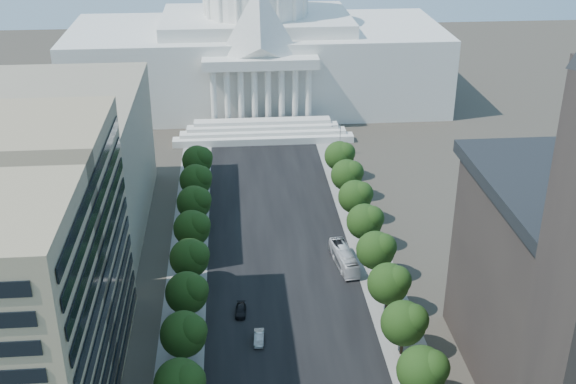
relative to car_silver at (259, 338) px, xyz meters
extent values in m
cube|color=black|center=(5.68, 36.80, -0.79)|extent=(30.00, 260.00, 0.01)
cube|color=gray|center=(-13.32, 36.80, -0.79)|extent=(8.00, 260.00, 0.02)
cube|color=gray|center=(24.68, 36.80, -0.79)|extent=(8.00, 260.00, 0.02)
cube|color=white|center=(5.68, 131.80, 11.71)|extent=(120.00, 50.00, 25.00)
cube|color=white|center=(5.68, 131.80, 26.21)|extent=(60.00, 40.00, 4.00)
cube|color=white|center=(5.68, 104.80, 19.71)|extent=(34.00, 8.00, 3.00)
cube|color=gray|center=(-42.32, 46.80, 14.21)|extent=(38.00, 52.00, 30.00)
sphere|color=black|center=(-12.32, -17.20, 5.38)|extent=(7.60, 7.60, 7.60)
sphere|color=black|center=(-10.99, -17.96, 6.52)|extent=(5.32, 5.32, 5.32)
cylinder|color=#33261C|center=(-12.32, -5.20, 0.68)|extent=(0.56, 0.56, 2.94)
sphere|color=black|center=(-12.32, -5.20, 5.38)|extent=(7.60, 7.60, 7.60)
sphere|color=black|center=(-10.99, -5.96, 6.52)|extent=(5.32, 5.32, 5.32)
cylinder|color=#33261C|center=(-12.32, 6.80, 0.68)|extent=(0.56, 0.56, 2.94)
sphere|color=black|center=(-12.32, 6.80, 5.38)|extent=(7.60, 7.60, 7.60)
sphere|color=black|center=(-10.99, 6.04, 6.52)|extent=(5.32, 5.32, 5.32)
cylinder|color=#33261C|center=(-12.32, 18.80, 0.68)|extent=(0.56, 0.56, 2.94)
sphere|color=black|center=(-12.32, 18.80, 5.38)|extent=(7.60, 7.60, 7.60)
sphere|color=black|center=(-10.99, 18.04, 6.52)|extent=(5.32, 5.32, 5.32)
cylinder|color=#33261C|center=(-12.32, 30.80, 0.68)|extent=(0.56, 0.56, 2.94)
sphere|color=black|center=(-12.32, 30.80, 5.38)|extent=(7.60, 7.60, 7.60)
sphere|color=black|center=(-10.99, 30.04, 6.52)|extent=(5.32, 5.32, 5.32)
cylinder|color=#33261C|center=(-12.32, 42.80, 0.68)|extent=(0.56, 0.56, 2.94)
sphere|color=black|center=(-12.32, 42.80, 5.38)|extent=(7.60, 7.60, 7.60)
sphere|color=black|center=(-10.99, 42.04, 6.52)|extent=(5.32, 5.32, 5.32)
cylinder|color=#33261C|center=(-12.32, 54.80, 0.68)|extent=(0.56, 0.56, 2.94)
sphere|color=black|center=(-12.32, 54.80, 5.38)|extent=(7.60, 7.60, 7.60)
sphere|color=black|center=(-10.99, 54.04, 6.52)|extent=(5.32, 5.32, 5.32)
cylinder|color=#33261C|center=(-12.32, 66.80, 0.68)|extent=(0.56, 0.56, 2.94)
sphere|color=black|center=(-12.32, 66.80, 5.38)|extent=(7.60, 7.60, 7.60)
sphere|color=black|center=(-10.99, 66.04, 6.52)|extent=(5.32, 5.32, 5.32)
sphere|color=black|center=(23.68, -17.20, 5.38)|extent=(7.60, 7.60, 7.60)
sphere|color=black|center=(25.01, -17.96, 6.52)|extent=(5.32, 5.32, 5.32)
cylinder|color=#33261C|center=(23.68, -5.20, 0.68)|extent=(0.56, 0.56, 2.94)
sphere|color=black|center=(23.68, -5.20, 5.38)|extent=(7.60, 7.60, 7.60)
sphere|color=black|center=(25.01, -5.96, 6.52)|extent=(5.32, 5.32, 5.32)
cylinder|color=#33261C|center=(23.68, 6.80, 0.68)|extent=(0.56, 0.56, 2.94)
sphere|color=black|center=(23.68, 6.80, 5.38)|extent=(7.60, 7.60, 7.60)
sphere|color=black|center=(25.01, 6.04, 6.52)|extent=(5.32, 5.32, 5.32)
cylinder|color=#33261C|center=(23.68, 18.80, 0.68)|extent=(0.56, 0.56, 2.94)
sphere|color=black|center=(23.68, 18.80, 5.38)|extent=(7.60, 7.60, 7.60)
sphere|color=black|center=(25.01, 18.04, 6.52)|extent=(5.32, 5.32, 5.32)
cylinder|color=#33261C|center=(23.68, 30.80, 0.68)|extent=(0.56, 0.56, 2.94)
sphere|color=black|center=(23.68, 30.80, 5.38)|extent=(7.60, 7.60, 7.60)
sphere|color=black|center=(25.01, 30.04, 6.52)|extent=(5.32, 5.32, 5.32)
cylinder|color=#33261C|center=(23.68, 42.80, 0.68)|extent=(0.56, 0.56, 2.94)
sphere|color=black|center=(23.68, 42.80, 5.38)|extent=(7.60, 7.60, 7.60)
sphere|color=black|center=(25.01, 42.04, 6.52)|extent=(5.32, 5.32, 5.32)
cylinder|color=#33261C|center=(23.68, 54.80, 0.68)|extent=(0.56, 0.56, 2.94)
sphere|color=black|center=(23.68, 54.80, 5.38)|extent=(7.60, 7.60, 7.60)
sphere|color=black|center=(25.01, 54.04, 6.52)|extent=(5.32, 5.32, 5.32)
cylinder|color=#33261C|center=(23.68, 66.80, 0.68)|extent=(0.56, 0.56, 2.94)
sphere|color=black|center=(23.68, 66.80, 5.38)|extent=(7.60, 7.60, 7.60)
sphere|color=black|center=(25.01, 66.04, 6.52)|extent=(5.32, 5.32, 5.32)
cylinder|color=gray|center=(26.18, -18.20, 3.71)|extent=(0.18, 0.18, 9.00)
cylinder|color=gray|center=(24.98, -18.20, 8.01)|extent=(2.40, 0.14, 0.14)
sphere|color=gray|center=(23.88, -18.20, 7.91)|extent=(0.44, 0.44, 0.44)
cylinder|color=gray|center=(26.18, 6.80, 3.71)|extent=(0.18, 0.18, 9.00)
cylinder|color=gray|center=(24.98, 6.80, 8.01)|extent=(2.40, 0.14, 0.14)
sphere|color=gray|center=(23.88, 6.80, 7.91)|extent=(0.44, 0.44, 0.44)
cylinder|color=gray|center=(26.18, 31.80, 3.71)|extent=(0.18, 0.18, 9.00)
cylinder|color=gray|center=(24.98, 31.80, 8.01)|extent=(2.40, 0.14, 0.14)
sphere|color=gray|center=(23.88, 31.80, 7.91)|extent=(0.44, 0.44, 0.44)
cylinder|color=gray|center=(26.18, 56.80, 3.71)|extent=(0.18, 0.18, 9.00)
cylinder|color=gray|center=(24.98, 56.80, 8.01)|extent=(2.40, 0.14, 0.14)
sphere|color=gray|center=(23.88, 56.80, 7.91)|extent=(0.44, 0.44, 0.44)
cylinder|color=gray|center=(26.18, 81.80, 3.71)|extent=(0.18, 0.18, 9.00)
cylinder|color=gray|center=(24.98, 81.80, 8.01)|extent=(2.40, 0.14, 0.14)
sphere|color=gray|center=(23.88, 81.80, 7.91)|extent=(0.44, 0.44, 0.44)
imported|color=#9EA1A6|center=(0.00, 0.00, 0.00)|extent=(1.99, 4.87, 1.57)
imported|color=black|center=(-2.93, 8.49, -0.11)|extent=(2.20, 4.76, 1.35)
imported|color=silver|center=(18.41, 23.68, 1.01)|extent=(4.62, 13.17, 3.59)
camera|label=1|loc=(-3.39, -101.20, 75.90)|focal=45.00mm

